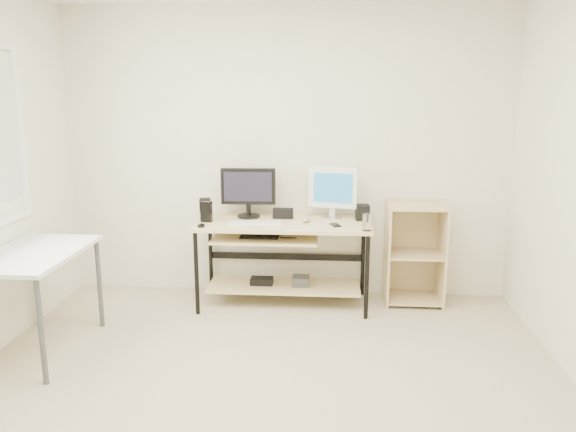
# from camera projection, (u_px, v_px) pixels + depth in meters

# --- Properties ---
(room) EXTENTS (4.01, 4.01, 2.62)m
(room) POSITION_uv_depth(u_px,v_px,m) (236.00, 188.00, 3.16)
(room) COLOR #BAAF8F
(room) RESTS_ON ground
(desk) EXTENTS (1.50, 0.65, 0.75)m
(desk) POSITION_uv_depth(u_px,v_px,m) (281.00, 245.00, 4.90)
(desk) COLOR beige
(desk) RESTS_ON ground
(side_table) EXTENTS (0.60, 1.00, 0.75)m
(side_table) POSITION_uv_depth(u_px,v_px,m) (34.00, 263.00, 3.95)
(side_table) COLOR white
(side_table) RESTS_ON ground
(shelf_unit) EXTENTS (0.50, 0.40, 0.90)m
(shelf_unit) POSITION_uv_depth(u_px,v_px,m) (414.00, 252.00, 4.99)
(shelf_unit) COLOR #D3BA84
(shelf_unit) RESTS_ON ground
(black_monitor) EXTENTS (0.48, 0.20, 0.44)m
(black_monitor) POSITION_uv_depth(u_px,v_px,m) (248.00, 189.00, 4.97)
(black_monitor) COLOR black
(black_monitor) RESTS_ON desk
(white_imac) EXTENTS (0.43, 0.14, 0.46)m
(white_imac) POSITION_uv_depth(u_px,v_px,m) (333.00, 189.00, 4.92)
(white_imac) COLOR silver
(white_imac) RESTS_ON desk
(keyboard) EXTENTS (0.45, 0.16, 0.02)m
(keyboard) POSITION_uv_depth(u_px,v_px,m) (256.00, 223.00, 4.77)
(keyboard) COLOR white
(keyboard) RESTS_ON desk
(mouse) EXTENTS (0.10, 0.13, 0.04)m
(mouse) POSITION_uv_depth(u_px,v_px,m) (306.00, 220.00, 4.84)
(mouse) COLOR #AAAAAF
(mouse) RESTS_ON desk
(center_speaker) EXTENTS (0.18, 0.08, 0.09)m
(center_speaker) POSITION_uv_depth(u_px,v_px,m) (283.00, 213.00, 4.97)
(center_speaker) COLOR black
(center_speaker) RESTS_ON desk
(speaker_left) EXTENTS (0.11, 0.11, 0.19)m
(speaker_left) POSITION_uv_depth(u_px,v_px,m) (205.00, 208.00, 4.92)
(speaker_left) COLOR black
(speaker_left) RESTS_ON desk
(speaker_right) EXTENTS (0.12, 0.12, 0.14)m
(speaker_right) POSITION_uv_depth(u_px,v_px,m) (362.00, 212.00, 4.90)
(speaker_right) COLOR black
(speaker_right) RESTS_ON desk
(audio_controller) EXTENTS (0.10, 0.07, 0.18)m
(audio_controller) POSITION_uv_depth(u_px,v_px,m) (206.00, 212.00, 4.83)
(audio_controller) COLOR black
(audio_controller) RESTS_ON desk
(volume_puck) EXTENTS (0.07, 0.07, 0.03)m
(volume_puck) POSITION_uv_depth(u_px,v_px,m) (201.00, 226.00, 4.65)
(volume_puck) COLOR black
(volume_puck) RESTS_ON desk
(smartphone) EXTENTS (0.10, 0.14, 0.01)m
(smartphone) POSITION_uv_depth(u_px,v_px,m) (335.00, 225.00, 4.71)
(smartphone) COLOR black
(smartphone) RESTS_ON desk
(coaster) EXTENTS (0.09, 0.09, 0.01)m
(coaster) POSITION_uv_depth(u_px,v_px,m) (367.00, 231.00, 4.53)
(coaster) COLOR #9B7A46
(coaster) RESTS_ON desk
(drinking_glass) EXTENTS (0.07, 0.07, 0.14)m
(drinking_glass) POSITION_uv_depth(u_px,v_px,m) (367.00, 222.00, 4.51)
(drinking_glass) COLOR white
(drinking_glass) RESTS_ON coaster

